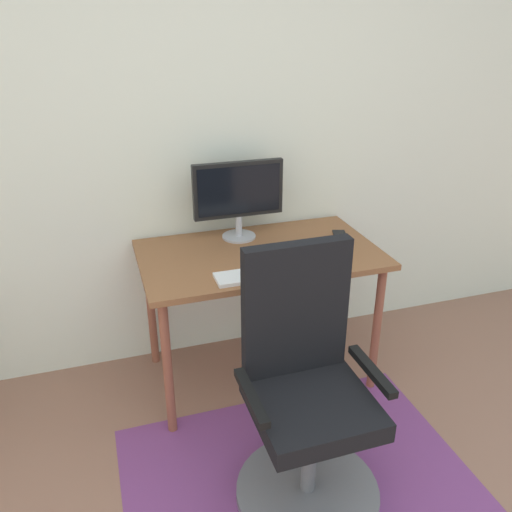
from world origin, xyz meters
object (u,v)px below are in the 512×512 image
computer_mouse (320,262)px  coffee_cup (337,248)px  cell_phone (340,235)px  office_chair (306,412)px  monitor (238,193)px  desk (260,266)px  keyboard (261,274)px

computer_mouse → coffee_cup: coffee_cup is taller
cell_phone → office_chair: (-0.55, -0.86, -0.35)m
monitor → desk: bearing=-77.4°
monitor → computer_mouse: monitor is taller
keyboard → coffee_cup: bearing=12.2°
computer_mouse → coffee_cup: 0.15m
keyboard → cell_phone: keyboard is taller
keyboard → computer_mouse: size_ratio=4.13×
coffee_cup → office_chair: office_chair is taller
monitor → keyboard: bearing=-93.5°
coffee_cup → cell_phone: bearing=60.6°
computer_mouse → cell_phone: 0.39m
desk → office_chair: size_ratio=1.11×
desk → coffee_cup: (0.35, -0.17, 0.13)m
computer_mouse → office_chair: (-0.29, -0.56, -0.36)m
computer_mouse → cell_phone: size_ratio=0.74×
keyboard → cell_phone: size_ratio=3.07×
keyboard → monitor: bearing=86.5°
coffee_cup → office_chair: (-0.42, -0.64, -0.39)m
computer_mouse → coffee_cup: size_ratio=1.21×
monitor → computer_mouse: 0.58m
monitor → computer_mouse: size_ratio=4.59×
computer_mouse → cell_phone: computer_mouse is taller
monitor → cell_phone: monitor is taller
cell_phone → office_chair: size_ratio=0.13×
computer_mouse → office_chair: office_chair is taller
monitor → cell_phone: bearing=-16.2°
keyboard → office_chair: bearing=-89.3°
monitor → keyboard: (-0.03, -0.47, -0.24)m
monitor → cell_phone: 0.60m
computer_mouse → coffee_cup: bearing=30.4°
desk → cell_phone: cell_phone is taller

